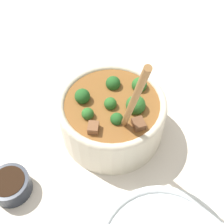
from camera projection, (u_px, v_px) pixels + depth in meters
name	position (u px, v px, depth m)	size (l,w,h in m)	color
ground_plane	(112.00, 130.00, 0.66)	(4.00, 4.00, 0.00)	silver
stew_bowl	(112.00, 114.00, 0.61)	(0.23, 0.24, 0.30)	beige
condiment_bowl	(10.00, 185.00, 0.56)	(0.08, 0.08, 0.04)	#232833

